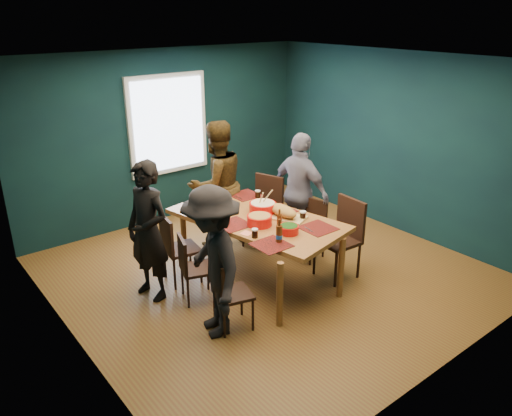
# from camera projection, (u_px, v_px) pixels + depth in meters

# --- Properties ---
(room) EXTENTS (5.01, 5.01, 2.71)m
(room) POSITION_uv_depth(u_px,v_px,m) (255.00, 168.00, 6.28)
(room) COLOR brown
(room) RESTS_ON ground
(dining_table) EXTENTS (1.51, 2.36, 0.83)m
(dining_table) POSITION_uv_depth(u_px,v_px,m) (257.00, 223.00, 6.22)
(dining_table) COLOR #A56631
(dining_table) RESTS_ON floor
(chair_left_far) EXTENTS (0.47, 0.47, 0.91)m
(chair_left_far) POSITION_uv_depth(u_px,v_px,m) (175.00, 244.00, 6.18)
(chair_left_far) COLOR black
(chair_left_far) RESTS_ON floor
(chair_left_mid) EXTENTS (0.47, 0.47, 0.82)m
(chair_left_mid) POSITION_uv_depth(u_px,v_px,m) (191.00, 264.00, 5.80)
(chair_left_mid) COLOR black
(chair_left_mid) RESTS_ON floor
(chair_left_near) EXTENTS (0.46, 0.46, 0.83)m
(chair_left_near) POSITION_uv_depth(u_px,v_px,m) (226.00, 289.00, 5.27)
(chair_left_near) COLOR black
(chair_left_near) RESTS_ON floor
(chair_right_far) EXTENTS (0.58, 0.58, 1.02)m
(chair_right_far) POSITION_uv_depth(u_px,v_px,m) (265.00, 205.00, 7.23)
(chair_right_far) COLOR black
(chair_right_far) RESTS_ON floor
(chair_right_mid) EXTENTS (0.44, 0.44, 0.82)m
(chair_right_mid) POSITION_uv_depth(u_px,v_px,m) (311.00, 224.00, 6.86)
(chair_right_mid) COLOR black
(chair_right_mid) RESTS_ON floor
(chair_right_near) EXTENTS (0.49, 0.49, 1.03)m
(chair_right_near) POSITION_uv_depth(u_px,v_px,m) (344.00, 232.00, 6.34)
(chair_right_near) COLOR black
(chair_right_near) RESTS_ON floor
(person_far_left) EXTENTS (0.54, 0.70, 1.69)m
(person_far_left) POSITION_uv_depth(u_px,v_px,m) (148.00, 231.00, 5.77)
(person_far_left) COLOR black
(person_far_left) RESTS_ON floor
(person_back) EXTENTS (0.90, 0.71, 1.83)m
(person_back) POSITION_uv_depth(u_px,v_px,m) (217.00, 185.00, 7.09)
(person_back) COLOR black
(person_back) RESTS_ON floor
(person_right) EXTENTS (0.51, 1.03, 1.69)m
(person_right) POSITION_uv_depth(u_px,v_px,m) (300.00, 192.00, 7.00)
(person_right) COLOR silver
(person_right) RESTS_ON floor
(person_near_left) EXTENTS (0.89, 1.20, 1.65)m
(person_near_left) POSITION_uv_depth(u_px,v_px,m) (213.00, 263.00, 5.10)
(person_near_left) COLOR black
(person_near_left) RESTS_ON floor
(bowl_salad) EXTENTS (0.30, 0.30, 0.13)m
(bowl_salad) POSITION_uv_depth(u_px,v_px,m) (259.00, 220.00, 5.95)
(bowl_salad) COLOR red
(bowl_salad) RESTS_ON dining_table
(bowl_dumpling) EXTENTS (0.34, 0.34, 0.32)m
(bowl_dumpling) POSITION_uv_depth(u_px,v_px,m) (263.00, 207.00, 6.30)
(bowl_dumpling) COLOR red
(bowl_dumpling) RESTS_ON dining_table
(bowl_herbs) EXTENTS (0.23, 0.23, 0.10)m
(bowl_herbs) POSITION_uv_depth(u_px,v_px,m) (289.00, 229.00, 5.74)
(bowl_herbs) COLOR red
(bowl_herbs) RESTS_ON dining_table
(cutting_board) EXTENTS (0.49, 0.73, 0.16)m
(cutting_board) POSITION_uv_depth(u_px,v_px,m) (283.00, 212.00, 6.17)
(cutting_board) COLOR #D8B874
(cutting_board) RESTS_ON dining_table
(small_bowl) EXTENTS (0.16, 0.16, 0.06)m
(small_bowl) POSITION_uv_depth(u_px,v_px,m) (208.00, 206.00, 6.46)
(small_bowl) COLOR black
(small_bowl) RESTS_ON dining_table
(beer_bottle_a) EXTENTS (0.08, 0.08, 0.28)m
(beer_bottle_a) POSITION_uv_depth(u_px,v_px,m) (279.00, 234.00, 5.50)
(beer_bottle_a) COLOR #4A230D
(beer_bottle_a) RESTS_ON dining_table
(beer_bottle_b) EXTENTS (0.06, 0.06, 0.23)m
(beer_bottle_b) POSITION_uv_depth(u_px,v_px,m) (279.00, 220.00, 5.88)
(beer_bottle_b) COLOR #4A230D
(beer_bottle_b) RESTS_ON dining_table
(cola_glass_a) EXTENTS (0.08, 0.08, 0.10)m
(cola_glass_a) POSITION_uv_depth(u_px,v_px,m) (255.00, 233.00, 5.63)
(cola_glass_a) COLOR black
(cola_glass_a) RESTS_ON dining_table
(cola_glass_b) EXTENTS (0.08, 0.08, 0.11)m
(cola_glass_b) POSITION_uv_depth(u_px,v_px,m) (303.00, 215.00, 6.11)
(cola_glass_b) COLOR black
(cola_glass_b) RESTS_ON dining_table
(cola_glass_c) EXTENTS (0.07, 0.07, 0.10)m
(cola_glass_c) POSITION_uv_depth(u_px,v_px,m) (258.00, 194.00, 6.82)
(cola_glass_c) COLOR black
(cola_glass_c) RESTS_ON dining_table
(cola_glass_d) EXTENTS (0.08, 0.08, 0.11)m
(cola_glass_d) POSITION_uv_depth(u_px,v_px,m) (226.00, 218.00, 6.01)
(cola_glass_d) COLOR black
(cola_glass_d) RESTS_ON dining_table
(napkin_a) EXTENTS (0.14, 0.14, 0.00)m
(napkin_a) POSITION_uv_depth(u_px,v_px,m) (275.00, 208.00, 6.49)
(napkin_a) COLOR #FA8069
(napkin_a) RESTS_ON dining_table
(napkin_b) EXTENTS (0.15, 0.15, 0.00)m
(napkin_b) POSITION_uv_depth(u_px,v_px,m) (246.00, 233.00, 5.75)
(napkin_b) COLOR #FA8069
(napkin_b) RESTS_ON dining_table
(napkin_c) EXTENTS (0.18, 0.18, 0.00)m
(napkin_c) POSITION_uv_depth(u_px,v_px,m) (319.00, 229.00, 5.86)
(napkin_c) COLOR #FA8069
(napkin_c) RESTS_ON dining_table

